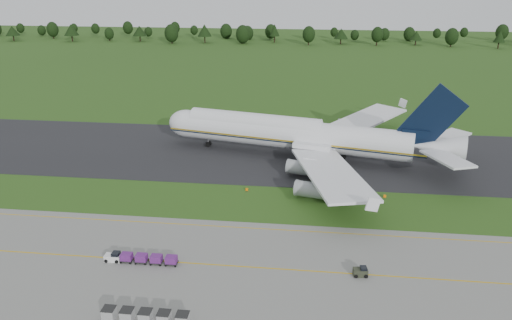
# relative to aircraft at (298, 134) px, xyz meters

# --- Properties ---
(ground) EXTENTS (600.00, 600.00, 0.00)m
(ground) POSITION_rel_aircraft_xyz_m (-10.18, -26.14, -5.71)
(ground) COLOR #264916
(ground) RESTS_ON ground
(apron) EXTENTS (300.00, 52.00, 0.06)m
(apron) POSITION_rel_aircraft_xyz_m (-10.18, -60.14, -5.68)
(apron) COLOR slate
(apron) RESTS_ON ground
(taxiway) EXTENTS (300.00, 40.00, 0.08)m
(taxiway) POSITION_rel_aircraft_xyz_m (-10.18, 1.86, -5.67)
(taxiway) COLOR black
(taxiway) RESTS_ON ground
(apron_markings) EXTENTS (300.00, 30.20, 0.01)m
(apron_markings) POSITION_rel_aircraft_xyz_m (-10.18, -53.12, -5.65)
(apron_markings) COLOR #C59A0B
(apron_markings) RESTS_ON apron
(tree_line) EXTENTS (523.99, 22.13, 11.05)m
(tree_line) POSITION_rel_aircraft_xyz_m (-9.41, 192.98, 0.41)
(tree_line) COLOR black
(tree_line) RESTS_ON ground
(aircraft) EXTENTS (71.56, 67.82, 20.01)m
(aircraft) POSITION_rel_aircraft_xyz_m (0.00, 0.00, 0.00)
(aircraft) COLOR white
(aircraft) RESTS_ON ground
(baggage_train) EXTENTS (11.37, 1.45, 1.40)m
(baggage_train) POSITION_rel_aircraft_xyz_m (-22.01, -48.83, -4.92)
(baggage_train) COLOR silver
(baggage_train) RESTS_ON apron
(utility_cart) EXTENTS (2.19, 1.47, 1.14)m
(utility_cart) POSITION_rel_aircraft_xyz_m (11.07, -48.51, -5.10)
(utility_cart) COLOR #292E20
(utility_cart) RESTS_ON apron
(uld_row) EXTENTS (11.22, 1.62, 1.60)m
(uld_row) POSITION_rel_aircraft_xyz_m (-16.74, -61.98, -4.85)
(uld_row) COLOR gray
(uld_row) RESTS_ON apron
(edge_markers) EXTENTS (27.81, 0.30, 0.60)m
(edge_markers) POSITION_rel_aircraft_xyz_m (4.31, -20.75, -5.44)
(edge_markers) COLOR orange
(edge_markers) RESTS_ON ground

